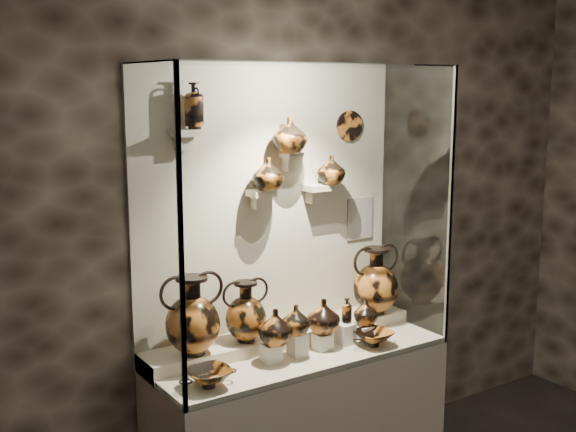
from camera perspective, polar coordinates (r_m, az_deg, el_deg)
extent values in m
cube|color=#2D241C|center=(4.15, -1.56, 0.72)|extent=(5.00, 0.02, 3.20)
cube|color=beige|center=(4.27, 0.90, -16.00)|extent=(1.70, 0.60, 0.80)
cube|color=beige|center=(4.10, 0.92, -10.80)|extent=(1.68, 0.58, 0.03)
cube|color=beige|center=(4.22, -0.45, -9.64)|extent=(1.70, 0.25, 0.10)
cube|color=beige|center=(4.15, -1.52, 0.71)|extent=(1.70, 0.03, 1.60)
cube|color=white|center=(3.65, 3.59, -0.63)|extent=(1.70, 0.01, 1.60)
cube|color=white|center=(3.49, -10.58, -1.31)|extent=(0.01, 0.60, 1.60)
cube|color=white|center=(4.42, 10.03, 1.14)|extent=(0.01, 0.60, 1.60)
cube|color=white|center=(3.83, 0.99, 11.87)|extent=(1.70, 0.60, 0.01)
cube|color=gray|center=(3.23, -8.45, -2.17)|extent=(0.02, 0.02, 1.60)
cube|color=gray|center=(4.21, 12.69, 0.60)|extent=(0.02, 0.02, 1.60)
cube|color=silver|center=(3.93, -1.35, -10.77)|extent=(0.09, 0.09, 0.10)
cube|color=silver|center=(4.01, 0.73, -10.09)|extent=(0.09, 0.09, 0.13)
cube|color=silver|center=(4.11, 2.72, -9.88)|extent=(0.09, 0.09, 0.09)
cube|color=silver|center=(4.19, 4.51, -9.25)|extent=(0.09, 0.09, 0.12)
cube|color=silver|center=(4.28, 6.00, -9.13)|extent=(0.09, 0.09, 0.08)
cube|color=beige|center=(3.77, -8.09, 6.53)|extent=(0.14, 0.12, 0.04)
cube|color=beige|center=(4.02, -2.16, 1.83)|extent=(0.14, 0.12, 0.04)
cube|color=beige|center=(4.10, 0.21, 4.83)|extent=(0.10, 0.12, 0.04)
cube|color=beige|center=(4.22, 2.24, 2.25)|extent=(0.14, 0.12, 0.04)
imported|color=#A95E20|center=(3.87, -1.02, -8.76)|extent=(0.22, 0.22, 0.19)
imported|color=#99541B|center=(3.94, 0.61, -8.19)|extent=(0.16, 0.16, 0.17)
imported|color=#A95E20|center=(4.08, 2.81, -7.90)|extent=(0.25, 0.25, 0.19)
imported|color=#A95E20|center=(4.27, 6.14, -7.56)|extent=(0.16, 0.16, 0.15)
imported|color=#99541B|center=(3.98, -1.61, 3.34)|extent=(0.23, 0.23, 0.18)
imported|color=#99541B|center=(4.03, 0.13, 6.43)|extent=(0.22, 0.22, 0.20)
imported|color=#99541B|center=(4.23, 3.42, 3.68)|extent=(0.20, 0.20, 0.17)
cylinder|color=#AB5E21|center=(4.40, 4.86, 7.11)|extent=(0.19, 0.02, 0.19)
cube|color=beige|center=(4.53, 5.67, -0.19)|extent=(0.20, 0.01, 0.26)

